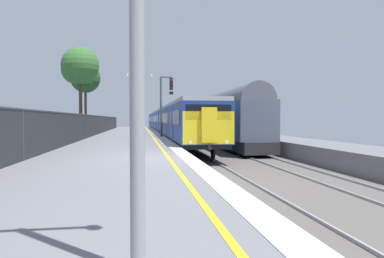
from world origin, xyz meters
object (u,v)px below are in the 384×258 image
commuter_train_at_platform (165,121)px  background_tree_centre (86,79)px  platform_lamp_mid (139,99)px  freight_train_adjacent_track (215,117)px  signal_gantry (164,99)px  background_tree_left (79,67)px

commuter_train_at_platform → background_tree_centre: (-9.69, -7.56, 4.89)m
platform_lamp_mid → background_tree_centre: background_tree_centre is taller
freight_train_adjacent_track → signal_gantry: 7.67m
signal_gantry → background_tree_left: size_ratio=0.59×
signal_gantry → background_tree_centre: background_tree_centre is taller
platform_lamp_mid → background_tree_centre: (-6.16, 14.94, 3.15)m
freight_train_adjacent_track → background_tree_left: background_tree_left is taller
commuter_train_at_platform → signal_gantry: 20.63m
signal_gantry → background_tree_centre: 15.62m
commuter_train_at_platform → platform_lamp_mid: platform_lamp_mid is taller
freight_train_adjacent_track → signal_gantry: signal_gantry is taller
commuter_train_at_platform → freight_train_adjacent_track: bearing=-75.4°
background_tree_left → background_tree_centre: bearing=93.2°
commuter_train_at_platform → freight_train_adjacent_track: size_ratio=2.38×
signal_gantry → freight_train_adjacent_track: bearing=43.3°
background_tree_centre → background_tree_left: bearing=-86.8°
freight_train_adjacent_track → background_tree_centre: size_ratio=3.38×
commuter_train_at_platform → signal_gantry: signal_gantry is taller
commuter_train_at_platform → background_tree_centre: bearing=-142.0°
freight_train_adjacent_track → background_tree_left: (-13.32, 1.09, 4.87)m
background_tree_left → background_tree_centre: size_ratio=1.06×
freight_train_adjacent_track → background_tree_left: 14.22m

